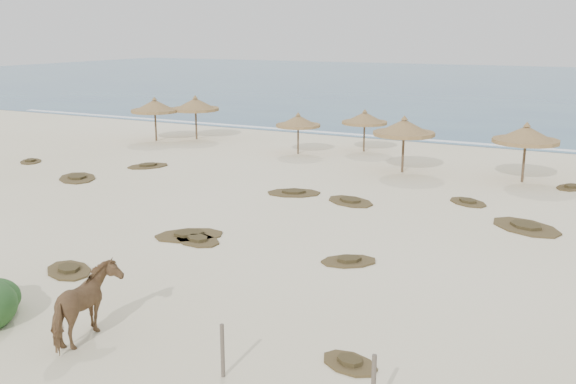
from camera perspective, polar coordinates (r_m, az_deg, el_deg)
name	(u,v)px	position (r m, az deg, el deg)	size (l,w,h in m)	color
ground	(165,262)	(20.19, -10.89, -6.11)	(160.00, 160.00, 0.00)	#EEE1C3
ocean	(515,85)	(90.92, 19.55, 8.96)	(200.00, 100.00, 0.01)	#29527C
foam_line	(408,139)	(43.10, 10.65, 4.67)	(70.00, 0.60, 0.01)	white
palapa_0	(195,105)	(42.42, -8.23, 7.66)	(3.54, 3.54, 2.88)	brown
palapa_1	(155,107)	(42.18, -11.77, 7.43)	(3.91, 3.91, 2.84)	brown
palapa_2	(365,119)	(37.86, 6.83, 6.49)	(3.30, 3.30, 2.50)	brown
palapa_3	(298,122)	(36.93, 0.91, 6.27)	(3.00, 3.00, 2.40)	brown
palapa_4	(404,128)	(32.37, 10.27, 5.60)	(3.12, 3.12, 2.87)	brown
palapa_5	(526,135)	(31.70, 20.41, 4.73)	(3.99, 3.99, 2.85)	brown
horse	(86,305)	(15.46, -17.49, -9.59)	(0.92, 2.01, 1.70)	olive
fence_post_near	(223,351)	(13.49, -5.84, -13.85)	(0.09, 0.09, 1.17)	brown
scrub_1	(77,178)	(32.43, -18.22, 1.22)	(3.06, 2.97, 0.16)	brown
scrub_2	(198,240)	(21.90, -8.04, -4.23)	(2.09, 1.68, 0.16)	brown
scrub_3	(350,201)	(26.69, 5.56, -0.81)	(2.65, 2.29, 0.16)	brown
scrub_4	(349,261)	(19.87, 5.43, -6.09)	(2.09, 1.95, 0.16)	brown
scrub_5	(526,227)	(24.66, 20.39, -2.91)	(3.31, 3.06, 0.16)	brown
scrub_6	(148,166)	(34.37, -12.34, 2.30)	(2.36, 2.59, 0.16)	brown
scrub_7	(468,202)	(27.47, 15.70, -0.85)	(2.15, 2.04, 0.16)	brown
scrub_8	(31,161)	(37.46, -21.90, 2.56)	(1.93, 1.95, 0.16)	brown
scrub_9	(189,235)	(22.48, -8.79, -3.78)	(2.83, 2.71, 0.16)	brown
scrub_10	(572,187)	(31.66, 23.90, 0.40)	(1.77, 2.08, 0.16)	brown
scrub_11	(69,270)	(20.11, -18.91, -6.57)	(2.19, 1.93, 0.16)	brown
scrub_12	(350,363)	(14.15, 5.50, -14.86)	(1.56, 1.27, 0.16)	brown
scrub_13	(294,192)	(27.98, 0.52, -0.04)	(2.77, 2.34, 0.16)	brown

